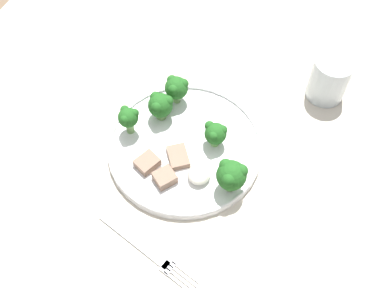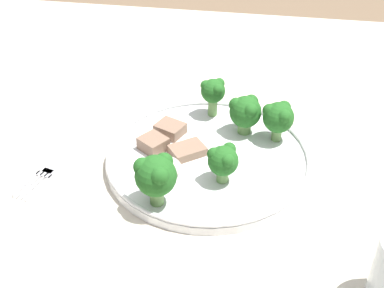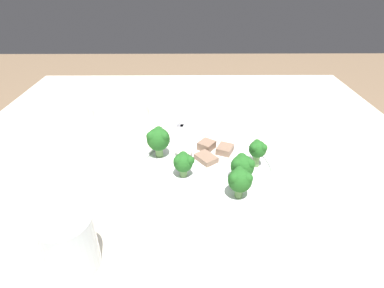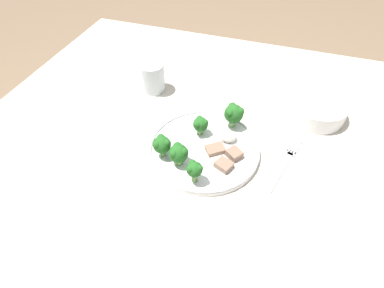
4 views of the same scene
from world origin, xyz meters
The scene contains 14 objects.
ground_plane centered at (0.00, 0.00, 0.00)m, with size 8.00×8.00×0.00m, color #7F664C.
table centered at (0.00, 0.00, 0.67)m, with size 1.33×1.17×0.76m.
dinner_plate centered at (0.00, -0.03, 0.77)m, with size 0.29×0.29×0.02m.
fork centered at (0.20, -0.02, 0.76)m, with size 0.07×0.20×0.00m.
drinking_glass centered at (-0.23, 0.17, 0.80)m, with size 0.08×0.08×0.09m.
broccoli_floret_near_rim_left centered at (-0.03, 0.01, 0.80)m, with size 0.04×0.04×0.05m.
broccoli_floret_center_left centered at (0.05, 0.07, 0.82)m, with size 0.05×0.05×0.07m.
broccoli_floret_back_left centered at (0.01, -0.14, 0.81)m, with size 0.04×0.04×0.06m.
broccoli_floret_front_left centered at (-0.09, -0.09, 0.81)m, with size 0.05×0.04×0.06m.
broccoli_floret_center_back centered at (-0.04, -0.10, 0.81)m, with size 0.05×0.05×0.06m.
meat_slice_front_slice centered at (0.03, -0.04, 0.78)m, with size 0.06×0.06×0.01m.
meat_slice_middle_slice centered at (0.08, -0.04, 0.78)m, with size 0.05×0.05×0.02m.
meat_slice_rear_slice centered at (0.06, -0.08, 0.78)m, with size 0.05×0.05×0.02m.
sauce_dollop centered at (0.05, 0.01, 0.78)m, with size 0.04×0.04×0.02m.
Camera 1 is at (0.41, 0.15, 1.47)m, focal length 42.00 mm.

